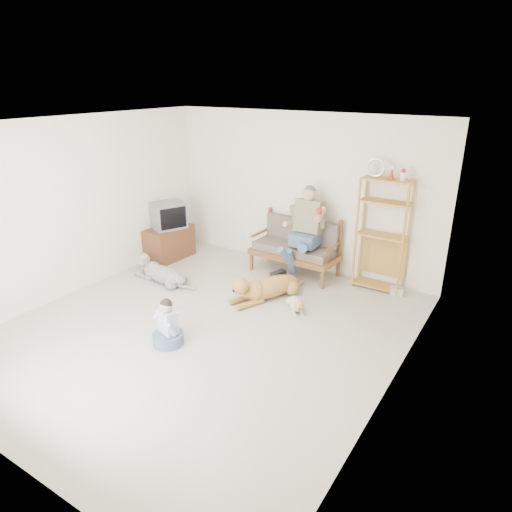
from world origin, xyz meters
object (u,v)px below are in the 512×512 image
Objects in this scene: loveseat at (296,246)px; tv_stand at (169,243)px; golden_retriever at (265,288)px; etagere at (382,234)px.

loveseat reaches higher than tv_stand.
tv_stand is 0.66× the size of golden_retriever.
golden_retriever is at bearing -135.28° from etagere.
etagere is at bearing 6.39° from loveseat.
tv_stand is (-3.77, -0.81, -0.62)m from etagere.
loveseat reaches higher than golden_retriever.
loveseat is at bearing 118.06° from golden_retriever.
loveseat is 1.50m from etagere.
etagere is at bearing 68.38° from golden_retriever.
etagere is 1.50× the size of golden_retriever.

